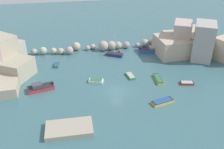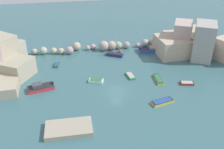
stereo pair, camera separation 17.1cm
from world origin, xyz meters
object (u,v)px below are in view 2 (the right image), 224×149
(moored_boat_3, at_px, (56,65))
(channel_buoy, at_px, (120,51))
(stone_dock, at_px, (69,128))
(moored_boat_5, at_px, (187,83))
(moored_boat_7, at_px, (162,102))
(moored_boat_2, at_px, (96,81))
(moored_boat_4, at_px, (40,87))
(moored_boat_8, at_px, (130,76))
(moored_boat_1, at_px, (150,50))
(moored_boat_6, at_px, (158,79))
(moored_boat_0, at_px, (115,54))

(moored_boat_3, bearing_deg, channel_buoy, 115.46)
(stone_dock, distance_m, moored_boat_5, 26.95)
(moored_boat_7, bearing_deg, moored_boat_5, 22.10)
(moored_boat_2, xyz_separation_m, moored_boat_7, (11.36, -9.79, -0.01))
(moored_boat_4, bearing_deg, moored_boat_8, 172.18)
(moored_boat_4, xyz_separation_m, moored_boat_8, (19.42, 1.77, -0.31))
(stone_dock, xyz_separation_m, moored_boat_2, (6.17, 14.25, -0.12))
(moored_boat_1, bearing_deg, moored_boat_3, -163.16)
(moored_boat_2, distance_m, moored_boat_8, 7.88)
(channel_buoy, height_order, moored_boat_6, channel_buoy)
(channel_buoy, relative_size, moored_boat_4, 0.11)
(channel_buoy, relative_size, moored_boat_5, 0.21)
(moored_boat_0, distance_m, moored_boat_7, 22.61)
(moored_boat_4, bearing_deg, moored_boat_3, -120.24)
(moored_boat_0, relative_size, moored_boat_2, 1.74)
(moored_boat_5, bearing_deg, moored_boat_1, 109.75)
(moored_boat_0, height_order, moored_boat_1, moored_boat_0)
(moored_boat_0, distance_m, moored_boat_1, 9.91)
(moored_boat_1, distance_m, moored_boat_3, 25.09)
(stone_dock, bearing_deg, moored_boat_5, 21.64)
(moored_boat_6, relative_size, moored_boat_7, 0.98)
(moored_boat_4, bearing_deg, channel_buoy, -155.44)
(stone_dock, relative_size, moored_boat_7, 1.68)
(moored_boat_0, height_order, moored_boat_8, moored_boat_0)
(stone_dock, height_order, moored_boat_6, stone_dock)
(moored_boat_6, bearing_deg, moored_boat_5, 68.53)
(stone_dock, distance_m, moored_boat_2, 15.53)
(channel_buoy, distance_m, moored_boat_3, 17.57)
(stone_dock, bearing_deg, moored_boat_8, 47.19)
(moored_boat_2, relative_size, moored_boat_8, 1.03)
(moored_boat_3, bearing_deg, moored_boat_1, 106.79)
(stone_dock, height_order, channel_buoy, stone_dock)
(moored_boat_1, bearing_deg, moored_boat_7, -94.15)
(stone_dock, relative_size, moored_boat_5, 2.50)
(moored_boat_1, xyz_separation_m, moored_boat_7, (-4.99, -22.75, -0.31))
(channel_buoy, distance_m, moored_boat_4, 25.12)
(moored_boat_6, relative_size, moored_boat_8, 1.35)
(moored_boat_1, xyz_separation_m, moored_boat_2, (-16.34, -12.96, -0.30))
(stone_dock, xyz_separation_m, moored_boat_0, (12.63, 26.53, -0.01))
(stone_dock, xyz_separation_m, moored_boat_3, (-2.29, 23.44, -0.17))
(moored_boat_3, relative_size, moored_boat_5, 0.86)
(moored_boat_4, relative_size, moored_boat_8, 1.73)
(stone_dock, height_order, moored_boat_0, moored_boat_0)
(moored_boat_2, distance_m, moored_boat_7, 15.00)
(moored_boat_1, relative_size, moored_boat_2, 1.82)
(moored_boat_7, bearing_deg, channel_buoy, 83.16)
(moored_boat_4, height_order, moored_boat_5, moored_boat_4)
(moored_boat_2, xyz_separation_m, moored_boat_3, (-8.46, 9.19, -0.05))
(moored_boat_2, bearing_deg, moored_boat_0, -99.13)
(moored_boat_1, bearing_deg, moored_boat_6, -93.19)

